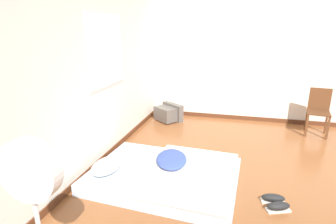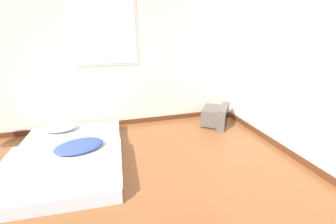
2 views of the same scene
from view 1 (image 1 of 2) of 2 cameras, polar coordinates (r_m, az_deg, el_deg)
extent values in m
plane|color=brown|center=(3.84, 23.78, -14.06)|extent=(20.00, 20.00, 0.00)
cube|color=silver|center=(3.85, -15.59, 7.47)|extent=(7.66, 0.06, 2.60)
cube|color=#562D19|center=(4.20, -13.78, -9.66)|extent=(7.66, 0.02, 0.09)
cube|color=silver|center=(4.07, -13.30, 12.70)|extent=(1.06, 0.01, 1.06)
cube|color=white|center=(4.06, -13.23, 12.70)|extent=(0.99, 0.01, 0.99)
cube|color=silver|center=(6.02, 21.57, 10.02)|extent=(0.06, 7.57, 2.60)
cube|color=#562D19|center=(6.22, 20.39, -1.54)|extent=(0.02, 7.57, 0.09)
cube|color=silver|center=(3.56, -0.82, -13.68)|extent=(1.48, 1.95, 0.15)
ellipsoid|color=white|center=(3.57, -13.21, -11.30)|extent=(0.54, 0.37, 0.14)
cube|color=silver|center=(3.42, 4.89, -13.08)|extent=(1.46, 1.17, 0.05)
ellipsoid|color=#384C93|center=(3.61, 0.78, -10.20)|extent=(0.69, 0.54, 0.11)
cube|color=#56514C|center=(5.82, -0.58, -0.41)|extent=(0.53, 0.57, 0.30)
cube|color=#56514C|center=(5.94, 1.04, 0.10)|extent=(0.46, 0.55, 0.37)
cube|color=black|center=(5.98, 1.54, 0.30)|extent=(0.30, 0.39, 0.27)
cube|color=brown|center=(5.63, 31.46, -3.04)|extent=(0.04, 0.04, 0.43)
cube|color=brown|center=(5.59, 27.95, -2.62)|extent=(0.04, 0.04, 0.43)
cube|color=brown|center=(5.96, 31.16, -2.01)|extent=(0.04, 0.04, 0.43)
cube|color=brown|center=(5.92, 27.85, -1.61)|extent=(0.04, 0.04, 0.43)
cube|color=#55311A|center=(5.71, 29.93, -0.15)|extent=(0.46, 0.46, 0.02)
cube|color=brown|center=(5.83, 30.14, 2.44)|extent=(0.10, 0.37, 0.43)
cube|color=silver|center=(3.31, 22.81, -19.03)|extent=(0.18, 0.28, 0.02)
ellipsoid|color=black|center=(3.29, 22.91, -18.34)|extent=(0.19, 0.28, 0.09)
cube|color=silver|center=(3.43, 21.83, -17.63)|extent=(0.13, 0.27, 0.02)
ellipsoid|color=black|center=(3.40, 21.92, -16.95)|extent=(0.14, 0.27, 0.09)
cylinder|color=silver|center=(1.70, -27.99, -11.12)|extent=(0.10, 0.38, 0.38)
camera|label=2|loc=(4.05, 45.13, 8.87)|focal=24.00mm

